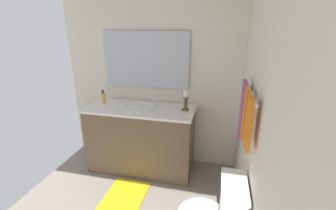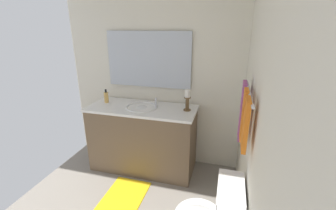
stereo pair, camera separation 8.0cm
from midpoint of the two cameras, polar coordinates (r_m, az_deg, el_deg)
wall_back at (r=1.61m, az=21.23°, el=-3.98°), size 2.68×0.04×2.45m
wall_left at (r=3.03m, az=-4.99°, el=7.68°), size 0.04×2.37×2.45m
vanity_cabinet at (r=3.02m, az=-7.54°, el=-8.41°), size 0.58×1.38×0.87m
sink_basin at (r=2.86m, az=-7.86°, el=-1.39°), size 0.40×0.40×0.24m
mirror at (r=2.97m, az=-6.45°, el=11.28°), size 0.02×1.13×0.71m
candle_holder_tall at (r=2.70m, az=3.68°, el=1.46°), size 0.09×0.09×0.26m
soap_bottle at (r=3.09m, az=-16.73°, el=1.75°), size 0.06×0.06×0.18m
towel_bar at (r=1.79m, az=18.98°, el=3.33°), size 0.72×0.02×0.02m
towel_near_vanity at (r=2.08m, az=17.25°, el=-1.25°), size 0.17×0.03×0.52m
towel_center at (r=1.84m, az=17.80°, el=-2.19°), size 0.13×0.03×0.41m
towel_near_corner at (r=1.61m, az=18.41°, el=-4.44°), size 0.16×0.03×0.37m
bath_mat at (r=2.79m, az=-11.96°, el=-22.00°), size 0.60×0.44×0.02m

